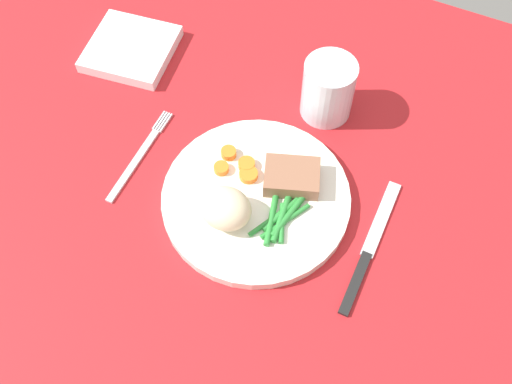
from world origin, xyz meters
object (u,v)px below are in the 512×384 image
(fork, at_px, (140,156))
(knife, at_px, (369,249))
(dinner_plate, at_px, (256,199))
(napkin, at_px, (131,49))
(water_glass, at_px, (328,92))
(meat_portion, at_px, (292,177))

(fork, xyz_separation_m, knife, (0.34, -0.00, -0.00))
(dinner_plate, distance_m, napkin, 0.33)
(fork, height_order, napkin, napkin)
(fork, height_order, water_glass, water_glass)
(fork, bearing_deg, meat_portion, 14.25)
(knife, bearing_deg, napkin, 159.20)
(knife, distance_m, napkin, 0.48)
(fork, bearing_deg, napkin, 127.17)
(meat_portion, distance_m, fork, 0.22)
(dinner_plate, relative_size, fork, 1.52)
(dinner_plate, bearing_deg, meat_portion, 49.40)
(fork, bearing_deg, water_glass, 45.32)
(dinner_plate, xyz_separation_m, napkin, (-0.29, 0.16, 0.00))
(meat_portion, bearing_deg, dinner_plate, -130.60)
(napkin, bearing_deg, dinner_plate, -29.11)
(knife, bearing_deg, fork, 179.16)
(fork, relative_size, water_glass, 1.79)
(fork, xyz_separation_m, napkin, (-0.11, 0.17, 0.01))
(fork, bearing_deg, dinner_plate, 3.88)
(meat_portion, relative_size, fork, 0.44)
(dinner_plate, distance_m, meat_portion, 0.06)
(dinner_plate, distance_m, knife, 0.16)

